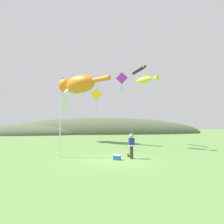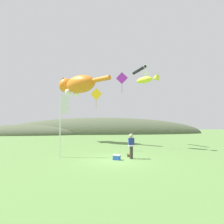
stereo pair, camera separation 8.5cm
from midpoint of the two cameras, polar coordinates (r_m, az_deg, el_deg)
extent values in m
plane|color=#5B8442|center=(12.41, 1.70, -15.50)|extent=(120.00, 120.00, 0.00)
ellipsoid|color=#4C563D|center=(45.04, -2.84, -6.99)|extent=(52.17, 12.42, 8.05)
ellipsoid|color=#4C563D|center=(44.46, -26.82, -6.63)|extent=(26.25, 8.65, 4.50)
cylinder|color=#332D28|center=(12.92, 6.52, -13.02)|extent=(0.24, 0.24, 0.88)
cube|color=navy|center=(12.83, 6.49, -9.76)|extent=(0.42, 0.27, 0.60)
cube|color=white|center=(12.85, 6.50, -10.82)|extent=(0.44, 0.29, 0.10)
sphere|color=tan|center=(12.79, 6.48, -7.93)|extent=(0.20, 0.20, 0.20)
cylinder|color=#B2AD99|center=(12.78, 6.47, -7.53)|extent=(0.30, 0.30, 0.09)
cylinder|color=#B2AD99|center=(12.78, 6.47, -7.26)|extent=(0.20, 0.20, 0.07)
cylinder|color=olive|center=(13.71, 5.52, -13.78)|extent=(0.16, 0.20, 0.20)
cylinder|color=brown|center=(13.70, 5.19, -13.79)|extent=(0.02, 0.27, 0.27)
cylinder|color=brown|center=(13.72, 5.85, -13.77)|extent=(0.02, 0.27, 0.27)
cube|color=blue|center=(12.51, 1.73, -14.70)|extent=(0.57, 0.48, 0.30)
cube|color=white|center=(12.48, 1.73, -13.89)|extent=(0.58, 0.49, 0.06)
cylinder|color=silver|center=(13.83, -16.39, -4.24)|extent=(0.08, 0.08, 4.75)
cube|color=white|center=(13.85, -14.97, 2.47)|extent=(0.60, 0.03, 1.40)
ellipsoid|color=orange|center=(23.96, -10.17, 8.93)|extent=(5.33, 5.16, 2.32)
ellipsoid|color=white|center=(24.05, -10.55, 7.87)|extent=(3.29, 3.17, 1.28)
sphere|color=orange|center=(26.28, -14.62, 8.38)|extent=(2.09, 2.09, 2.09)
cone|color=#522A0A|center=(26.11, -15.61, 10.18)|extent=(1.05, 1.05, 0.70)
cone|color=#522A0A|center=(26.79, -13.61, 9.79)|extent=(1.05, 1.05, 0.70)
sphere|color=white|center=(24.61, -14.10, 6.30)|extent=(0.84, 0.84, 0.84)
sphere|color=white|center=(25.49, -11.61, 5.92)|extent=(0.84, 0.84, 0.84)
cylinder|color=orange|center=(21.46, -3.37, 10.70)|extent=(2.27, 2.13, 0.56)
ellipsoid|color=yellow|center=(18.86, 10.66, 10.24)|extent=(1.77, 1.83, 0.65)
cone|color=yellow|center=(18.26, 14.00, 10.76)|extent=(0.89, 0.89, 0.65)
cone|color=yellow|center=(18.95, 10.51, 11.04)|extent=(0.43, 0.43, 0.31)
sphere|color=black|center=(19.37, 9.48, 10.02)|extent=(0.15, 0.15, 0.15)
cylinder|color=black|center=(21.93, 8.94, 13.38)|extent=(1.11, 2.87, 0.36)
torus|color=white|center=(20.74, 10.92, 14.42)|extent=(0.44, 0.17, 0.44)
cube|color=yellow|center=(16.94, -5.02, 5.85)|extent=(1.12, 0.37, 1.17)
cylinder|color=black|center=(16.95, -5.02, 5.84)|extent=(0.76, 0.25, 0.02)
cube|color=#A98511|center=(16.80, -5.04, 2.36)|extent=(0.03, 0.02, 0.90)
cube|color=white|center=(26.84, 11.08, 12.11)|extent=(1.30, 0.30, 1.33)
cylinder|color=black|center=(26.85, 11.08, 12.10)|extent=(0.88, 0.21, 0.02)
cube|color=#A9A9A9|center=(26.56, 11.12, 9.79)|extent=(0.03, 0.01, 0.90)
cube|color=purple|center=(18.66, 3.38, 11.00)|extent=(1.21, 0.40, 1.27)
cylinder|color=black|center=(18.67, 3.38, 10.99)|extent=(0.82, 0.28, 0.02)
cube|color=#6B1A7C|center=(18.41, 3.40, 7.73)|extent=(0.03, 0.02, 0.90)
camera|label=1|loc=(0.04, -89.85, -0.01)|focal=28.00mm
camera|label=2|loc=(0.04, 90.15, 0.01)|focal=28.00mm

